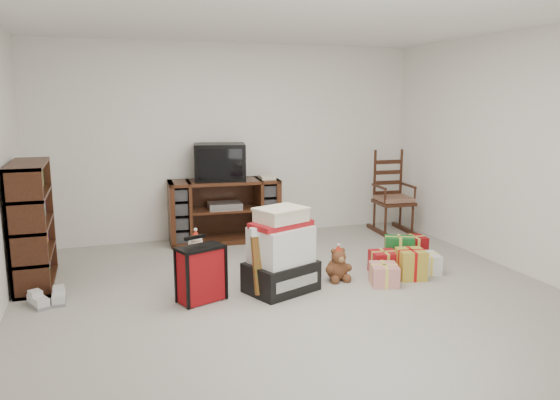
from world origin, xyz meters
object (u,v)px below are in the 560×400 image
(teddy_bear, at_px, (338,266))
(santa_figurine, at_px, (294,248))
(tv_stand, at_px, (224,211))
(sneaker_pair, at_px, (49,300))
(rocking_chair, at_px, (391,203))
(red_suitcase, at_px, (201,274))
(crt_television, at_px, (220,162))
(gift_cluster, at_px, (403,260))
(bookshelf, at_px, (32,226))
(mrs_claus_figurine, at_px, (196,265))
(gift_pile, at_px, (281,256))

(teddy_bear, height_order, santa_figurine, santa_figurine)
(tv_stand, height_order, sneaker_pair, tv_stand)
(tv_stand, bearing_deg, sneaker_pair, -136.90)
(santa_figurine, bearing_deg, rocking_chair, 30.17)
(rocking_chair, relative_size, santa_figurine, 2.09)
(red_suitcase, height_order, crt_television, crt_television)
(tv_stand, xyz_separation_m, sneaker_pair, (-1.98, -1.65, -0.35))
(teddy_bear, xyz_separation_m, crt_television, (-0.78, 1.86, 0.88))
(sneaker_pair, xyz_separation_m, crt_television, (1.94, 1.65, 0.97))
(sneaker_pair, relative_size, gift_cluster, 0.32)
(bookshelf, distance_m, rocking_chair, 4.47)
(tv_stand, height_order, santa_figurine, tv_stand)
(bookshelf, xyz_separation_m, mrs_claus_figurine, (1.49, -0.62, -0.36))
(gift_pile, bearing_deg, santa_figurine, 39.23)
(mrs_claus_figurine, relative_size, sneaker_pair, 1.68)
(tv_stand, xyz_separation_m, crt_television, (-0.04, 0.00, 0.62))
(bookshelf, bearing_deg, rocking_chair, 9.39)
(tv_stand, distance_m, crt_television, 0.63)
(red_suitcase, height_order, sneaker_pair, red_suitcase)
(teddy_bear, bearing_deg, tv_stand, 111.62)
(bookshelf, xyz_separation_m, red_suitcase, (1.46, -1.03, -0.32))
(tv_stand, bearing_deg, santa_figurine, -66.65)
(red_suitcase, xyz_separation_m, sneaker_pair, (-1.31, 0.36, -0.21))
(crt_television, bearing_deg, santa_figurine, -57.36)
(gift_pile, relative_size, teddy_bear, 2.42)
(rocking_chair, distance_m, red_suitcase, 3.43)
(tv_stand, distance_m, red_suitcase, 2.12)
(santa_figurine, bearing_deg, sneaker_pair, -171.78)
(teddy_bear, distance_m, gift_cluster, 0.77)
(rocking_chair, bearing_deg, gift_pile, -137.46)
(mrs_claus_figurine, distance_m, gift_cluster, 2.16)
(gift_cluster, bearing_deg, teddy_bear, -178.74)
(rocking_chair, distance_m, santa_figurine, 2.09)
(teddy_bear, xyz_separation_m, mrs_claus_figurine, (-1.38, 0.26, 0.08))
(rocking_chair, xyz_separation_m, red_suitcase, (-2.94, -1.76, -0.14))
(rocking_chair, bearing_deg, gift_cluster, -111.47)
(red_suitcase, distance_m, mrs_claus_figurine, 0.41)
(red_suitcase, relative_size, crt_television, 0.86)
(rocking_chair, distance_m, teddy_bear, 2.24)
(tv_stand, relative_size, bookshelf, 1.17)
(santa_figurine, bearing_deg, gift_pile, -118.87)
(gift_pile, xyz_separation_m, teddy_bear, (0.64, 0.11, -0.20))
(gift_cluster, height_order, crt_television, crt_television)
(bookshelf, distance_m, crt_television, 2.35)
(mrs_claus_figurine, bearing_deg, teddy_bear, -10.72)
(tv_stand, height_order, rocking_chair, rocking_chair)
(rocking_chair, bearing_deg, teddy_bear, -129.45)
(gift_pile, xyz_separation_m, sneaker_pair, (-2.08, 0.32, -0.30))
(tv_stand, bearing_deg, bookshelf, -152.07)
(gift_pile, height_order, santa_figurine, gift_pile)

